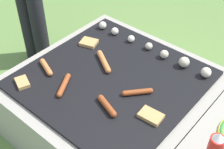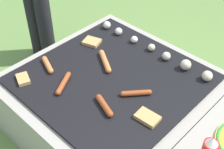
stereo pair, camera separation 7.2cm
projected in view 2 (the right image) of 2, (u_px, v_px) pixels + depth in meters
ground_plane at (112, 125)px, 1.94m from camera, size 14.00×14.00×0.00m
grill at (112, 103)px, 1.81m from camera, size 0.99×0.99×0.40m
sausage_front_right at (63, 83)px, 1.62m from camera, size 0.10×0.16×0.03m
sausage_front_left at (136, 93)px, 1.57m from camera, size 0.12×0.13×0.03m
sausage_front_center at (105, 61)px, 1.76m from camera, size 0.18×0.12×0.03m
sausage_mid_left at (104, 106)px, 1.50m from camera, size 0.15×0.07×0.03m
sausage_back_right at (48, 65)px, 1.74m from camera, size 0.14×0.07×0.03m
bread_slice_left at (147, 117)px, 1.45m from camera, size 0.11×0.08×0.02m
bread_slice_right at (92, 42)px, 1.91m from camera, size 0.12×0.11×0.02m
bread_slice_center at (23, 79)px, 1.65m from camera, size 0.11×0.09×0.02m
mushroom_row at (159, 51)px, 1.81m from camera, size 0.79×0.06×0.06m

